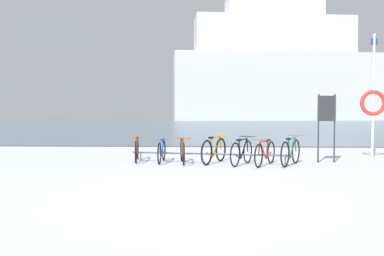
{
  "coord_description": "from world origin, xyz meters",
  "views": [
    {
      "loc": [
        0.26,
        -7.07,
        1.49
      ],
      "look_at": [
        -0.28,
        5.91,
        0.97
      ],
      "focal_mm": 37.04,
      "sensor_mm": 36.0,
      "label": 1
    }
  ],
  "objects_px": {
    "rescue_post": "(373,100)",
    "ferry_ship": "(277,70)",
    "bicycle_6": "(291,152)",
    "info_sign": "(327,116)",
    "bicycle_2": "(182,151)",
    "bicycle_4": "(242,152)",
    "bicycle_5": "(265,153)",
    "bicycle_3": "(214,150)",
    "bicycle_1": "(162,151)",
    "bicycle_0": "(137,150)"
  },
  "relations": [
    {
      "from": "bicycle_0",
      "to": "bicycle_2",
      "type": "bearing_deg",
      "value": -15.81
    },
    {
      "from": "bicycle_4",
      "to": "info_sign",
      "type": "height_order",
      "value": "info_sign"
    },
    {
      "from": "bicycle_3",
      "to": "rescue_post",
      "type": "height_order",
      "value": "rescue_post"
    },
    {
      "from": "bicycle_6",
      "to": "info_sign",
      "type": "distance_m",
      "value": 1.68
    },
    {
      "from": "bicycle_3",
      "to": "bicycle_4",
      "type": "relative_size",
      "value": 1.07
    },
    {
      "from": "bicycle_3",
      "to": "bicycle_4",
      "type": "height_order",
      "value": "bicycle_3"
    },
    {
      "from": "bicycle_4",
      "to": "ferry_ship",
      "type": "xyz_separation_m",
      "value": [
        12.01,
        65.05,
        9.19
      ]
    },
    {
      "from": "bicycle_6",
      "to": "ferry_ship",
      "type": "height_order",
      "value": "ferry_ship"
    },
    {
      "from": "bicycle_3",
      "to": "bicycle_4",
      "type": "xyz_separation_m",
      "value": [
        0.78,
        -0.34,
        -0.01
      ]
    },
    {
      "from": "bicycle_3",
      "to": "bicycle_4",
      "type": "distance_m",
      "value": 0.85
    },
    {
      "from": "bicycle_5",
      "to": "info_sign",
      "type": "xyz_separation_m",
      "value": [
        1.9,
        0.72,
        1.03
      ]
    },
    {
      "from": "rescue_post",
      "to": "ferry_ship",
      "type": "distance_m",
      "value": 64.36
    },
    {
      "from": "info_sign",
      "to": "bicycle_3",
      "type": "bearing_deg",
      "value": -174.61
    },
    {
      "from": "info_sign",
      "to": "rescue_post",
      "type": "bearing_deg",
      "value": 29.04
    },
    {
      "from": "bicycle_2",
      "to": "bicycle_5",
      "type": "height_order",
      "value": "same"
    },
    {
      "from": "rescue_post",
      "to": "ferry_ship",
      "type": "height_order",
      "value": "ferry_ship"
    },
    {
      "from": "bicycle_5",
      "to": "rescue_post",
      "type": "xyz_separation_m",
      "value": [
        3.63,
        1.68,
        1.52
      ]
    },
    {
      "from": "rescue_post",
      "to": "ferry_ship",
      "type": "relative_size",
      "value": 0.1
    },
    {
      "from": "bicycle_5",
      "to": "rescue_post",
      "type": "height_order",
      "value": "rescue_post"
    },
    {
      "from": "bicycle_3",
      "to": "bicycle_6",
      "type": "xyz_separation_m",
      "value": [
        2.14,
        -0.35,
        -0.0
      ]
    },
    {
      "from": "bicycle_2",
      "to": "ferry_ship",
      "type": "distance_m",
      "value": 66.78
    },
    {
      "from": "bicycle_4",
      "to": "ferry_ship",
      "type": "bearing_deg",
      "value": 79.54
    },
    {
      "from": "bicycle_0",
      "to": "bicycle_2",
      "type": "height_order",
      "value": "bicycle_0"
    },
    {
      "from": "bicycle_5",
      "to": "info_sign",
      "type": "relative_size",
      "value": 0.77
    },
    {
      "from": "rescue_post",
      "to": "bicycle_4",
      "type": "bearing_deg",
      "value": -159.26
    },
    {
      "from": "bicycle_2",
      "to": "bicycle_4",
      "type": "distance_m",
      "value": 1.74
    },
    {
      "from": "bicycle_4",
      "to": "bicycle_6",
      "type": "bearing_deg",
      "value": -0.3
    },
    {
      "from": "bicycle_0",
      "to": "bicycle_3",
      "type": "distance_m",
      "value": 2.38
    },
    {
      "from": "rescue_post",
      "to": "bicycle_0",
      "type": "bearing_deg",
      "value": -173.28
    },
    {
      "from": "bicycle_3",
      "to": "bicycle_5",
      "type": "xyz_separation_m",
      "value": [
        1.42,
        -0.41,
        -0.03
      ]
    },
    {
      "from": "bicycle_1",
      "to": "rescue_post",
      "type": "bearing_deg",
      "value": 9.79
    },
    {
      "from": "bicycle_5",
      "to": "rescue_post",
      "type": "relative_size",
      "value": 0.39
    },
    {
      "from": "bicycle_0",
      "to": "bicycle_4",
      "type": "height_order",
      "value": "bicycle_4"
    },
    {
      "from": "bicycle_2",
      "to": "bicycle_6",
      "type": "height_order",
      "value": "bicycle_6"
    },
    {
      "from": "bicycle_5",
      "to": "ferry_ship",
      "type": "relative_size",
      "value": 0.04
    },
    {
      "from": "bicycle_2",
      "to": "bicycle_5",
      "type": "xyz_separation_m",
      "value": [
        2.35,
        -0.41,
        0.0
      ]
    },
    {
      "from": "bicycle_3",
      "to": "bicycle_4",
      "type": "bearing_deg",
      "value": -23.96
    },
    {
      "from": "ferry_ship",
      "to": "info_sign",
      "type": "bearing_deg",
      "value": -98.36
    },
    {
      "from": "bicycle_4",
      "to": "bicycle_5",
      "type": "height_order",
      "value": "bicycle_4"
    },
    {
      "from": "bicycle_3",
      "to": "bicycle_6",
      "type": "height_order",
      "value": "bicycle_3"
    },
    {
      "from": "bicycle_5",
      "to": "bicycle_6",
      "type": "distance_m",
      "value": 0.72
    },
    {
      "from": "bicycle_0",
      "to": "bicycle_4",
      "type": "distance_m",
      "value": 3.21
    },
    {
      "from": "bicycle_2",
      "to": "bicycle_3",
      "type": "bearing_deg",
      "value": -0.05
    },
    {
      "from": "bicycle_1",
      "to": "rescue_post",
      "type": "xyz_separation_m",
      "value": [
        6.61,
        1.14,
        1.53
      ]
    },
    {
      "from": "bicycle_1",
      "to": "ferry_ship",
      "type": "distance_m",
      "value": 66.78
    },
    {
      "from": "bicycle_3",
      "to": "bicycle_5",
      "type": "relative_size",
      "value": 1.01
    },
    {
      "from": "bicycle_1",
      "to": "bicycle_0",
      "type": "bearing_deg",
      "value": 161.32
    },
    {
      "from": "bicycle_6",
      "to": "rescue_post",
      "type": "bearing_deg",
      "value": 29.2
    },
    {
      "from": "bicycle_6",
      "to": "info_sign",
      "type": "relative_size",
      "value": 0.74
    },
    {
      "from": "bicycle_1",
      "to": "info_sign",
      "type": "relative_size",
      "value": 0.78
    }
  ]
}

